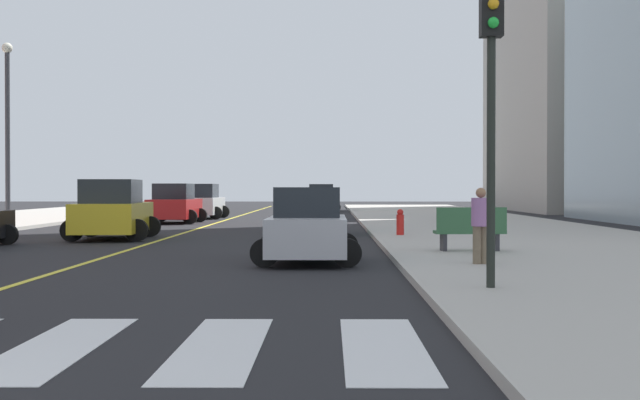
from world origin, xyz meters
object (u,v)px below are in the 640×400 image
Objects in this scene: pedestrian_waiting_east at (481,222)px; car_green_fourth at (315,214)px; park_bench at (470,230)px; car_red_sixth at (175,205)px; fire_hydrant at (400,222)px; traffic_light_near_corner at (491,69)px; car_white_nearest at (202,202)px; street_lamp at (8,119)px; car_yellow_second at (113,211)px; car_gray_fifth at (321,199)px; car_silver_third at (307,227)px.

car_green_fourth is at bearing -88.79° from pedestrian_waiting_east.
car_red_sixth is at bearing 24.12° from park_bench.
pedestrian_waiting_east is (3.76, -14.87, 0.27)m from car_green_fourth.
pedestrian_waiting_east is at bearing -64.73° from car_red_sixth.
pedestrian_waiting_east is at bearing 170.35° from park_bench.
fire_hydrant is (2.98, -3.34, -0.20)m from car_green_fourth.
traffic_light_near_corner is (10.41, -29.75, 2.75)m from car_red_sixth.
car_white_nearest is 37.74m from traffic_light_near_corner.
street_lamp is at bearing -54.21° from traffic_light_near_corner.
car_red_sixth is 2.46× the size of park_bench.
street_lamp reaches higher than pedestrian_waiting_east.
car_yellow_second is 9.91m from fire_hydrant.
car_gray_fifth reaches higher than park_bench.
car_green_fourth is at bearing -89.85° from car_silver_third.
car_yellow_second is 0.61× the size of street_lamp.
car_silver_third is at bearing -64.30° from traffic_light_near_corner.
traffic_light_near_corner is at bearing -54.21° from street_lamp.
car_green_fourth is at bearing 131.66° from fire_hydrant.
car_white_nearest reaches higher than fire_hydrant.
park_bench is 0.24× the size of street_lamp.
pedestrian_waiting_east is (10.68, -11.40, 0.08)m from car_yellow_second.
car_yellow_second is at bearing -88.31° from car_white_nearest.
park_bench is 3.84m from pedestrian_waiting_east.
traffic_light_near_corner reaches higher than car_green_fourth.
car_silver_third is 0.79× the size of traffic_light_near_corner.
traffic_light_near_corner reaches higher than fire_hydrant.
car_green_fourth is 31.89m from car_gray_fifth.
fire_hydrant is 17.58m from street_lamp.
pedestrian_waiting_east reaches higher than park_bench.
pedestrian_waiting_east is at bearing -49.68° from car_yellow_second.
park_bench is at bearing -156.88° from car_silver_third.
car_gray_fifth is at bearing -98.27° from pedestrian_waiting_east.
car_red_sixth reaches higher than car_green_fourth.
car_white_nearest is 2.48× the size of park_bench.
traffic_light_near_corner is (3.13, -6.51, 2.85)m from car_silver_third.
street_lamp reaches higher than car_gray_fifth.
street_lamp is at bearing 66.26° from car_gray_fifth.
pedestrian_waiting_east is (0.60, 4.46, -2.64)m from traffic_light_near_corner.
car_gray_fifth is (6.77, 14.93, 0.03)m from car_white_nearest.
fire_hydrant is at bearing -99.09° from pedestrian_waiting_east.
car_yellow_second is 18.99m from traffic_light_near_corner.
street_lamp reaches higher than car_silver_third.
car_red_sixth is 27.58m from pedestrian_waiting_east.
car_green_fourth is 11.82m from park_bench.
car_silver_third is 4.48m from park_bench.
car_gray_fifth is 0.92× the size of traffic_light_near_corner.
traffic_light_near_corner is 3.12× the size of pedestrian_waiting_east.
car_yellow_second reaches higher than car_silver_third.
car_yellow_second is (-0.08, -20.43, 0.02)m from car_white_nearest.
car_red_sixth is at bearing -91.62° from car_white_nearest.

